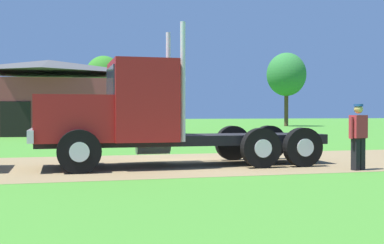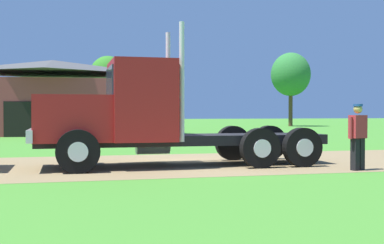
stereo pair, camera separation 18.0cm
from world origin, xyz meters
name	(u,v)px [view 2 (the right image)]	position (x,y,z in m)	size (l,w,h in m)	color
ground_plane	(181,164)	(0.00, 0.00, 0.00)	(200.00, 200.00, 0.00)	#418329
dirt_track	(181,163)	(0.00, 0.00, 0.00)	(120.00, 6.52, 0.01)	olive
truck_foreground_white	(139,118)	(-1.31, -0.56, 1.36)	(8.33, 2.70, 3.92)	black
visitor_standing_near	(358,134)	(4.11, -2.84, 0.95)	(0.61, 0.37, 1.74)	#B22D33
shed_building	(53,99)	(-4.22, 21.35, 2.46)	(12.30, 7.97, 5.12)	#93393B
tree_mid	(108,77)	(0.67, 35.64, 5.03)	(3.67, 3.67, 7.09)	#513823
tree_right	(291,75)	(20.56, 36.38, 5.66)	(4.32, 4.32, 8.07)	#513823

